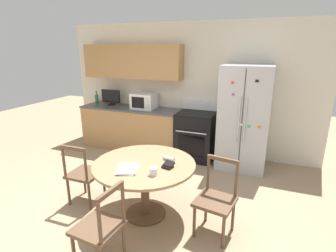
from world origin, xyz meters
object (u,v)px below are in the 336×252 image
counter_bottle (97,99)px  wallet (168,165)px  countertop_tv (111,97)px  candle_glass (153,172)px  oven_range (196,135)px  dining_chair_left (84,174)px  refrigerator (244,118)px  dining_chair_near (100,228)px  microwave (144,101)px  dining_chair_right (216,200)px

counter_bottle → wallet: counter_bottle is taller
countertop_tv → wallet: size_ratio=2.89×
candle_glass → wallet: candle_glass is taller
oven_range → candle_glass: bearing=-86.5°
dining_chair_left → wallet: (1.23, 0.04, 0.33)m
refrigerator → countertop_tv: size_ratio=4.22×
refrigerator → dining_chair_left: 2.83m
refrigerator → dining_chair_left: size_ratio=2.04×
dining_chair_left → counter_bottle: bearing=120.2°
oven_range → dining_chair_near: oven_range is taller
oven_range → candle_glass: 2.32m
microwave → candle_glass: 2.68m
refrigerator → dining_chair_right: (-0.07, -2.01, -0.48)m
microwave → countertop_tv: 0.83m
refrigerator → microwave: size_ratio=3.86×
refrigerator → counter_bottle: size_ratio=6.19×
microwave → candle_glass: size_ratio=5.22×
candle_glass → countertop_tv: bearing=131.4°
counter_bottle → candle_glass: (2.46, -2.36, -0.24)m
dining_chair_right → refrigerator: bearing=-82.7°
dining_chair_near → candle_glass: 0.79m
oven_range → microwave: size_ratio=2.27×
wallet → dining_chair_near: bearing=-111.3°
counter_bottle → dining_chair_right: 3.84m
refrigerator → oven_range: bearing=176.5°
microwave → counter_bottle: bearing=179.0°
oven_range → wallet: (0.23, -2.06, 0.29)m
oven_range → countertop_tv: bearing=177.3°
wallet → counter_bottle: bearing=140.2°
counter_bottle → dining_chair_left: counter_bottle is taller
oven_range → microwave: microwave is taller
oven_range → dining_chair_near: (-0.13, -2.96, -0.03)m
refrigerator → dining_chair_right: refrigerator is taller
oven_range → countertop_tv: countertop_tv is taller
countertop_tv → dining_chair_near: (1.84, -3.05, -0.65)m
dining_chair_left → wallet: size_ratio=5.99×
countertop_tv → dining_chair_right: (2.78, -2.16, -0.65)m
dining_chair_left → dining_chair_right: size_ratio=1.00×
microwave → dining_chair_left: size_ratio=0.53×
microwave → counter_bottle: (-1.19, 0.02, -0.05)m
dining_chair_left → oven_range: bearing=63.3°
dining_chair_near → countertop_tv: bearing=36.0°
countertop_tv → counter_bottle: bearing=-175.6°
microwave → dining_chair_left: bearing=-86.7°
countertop_tv → dining_chair_left: (0.96, -2.19, -0.65)m
countertop_tv → candle_glass: countertop_tv is taller
oven_range → dining_chair_near: 2.96m
dining_chair_right → wallet: bearing=8.5°
refrigerator → countertop_tv: 2.86m
counter_bottle → dining_chair_near: 3.78m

